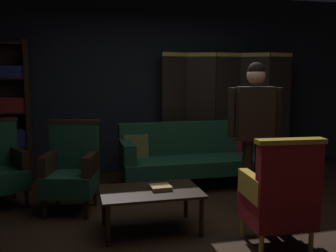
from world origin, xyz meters
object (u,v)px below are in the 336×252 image
armchair_gilt_accent (280,196)px  folding_screen (227,110)px  book_tan_leather (160,187)px  velvet_couch (195,154)px  coffee_table (151,195)px  armchair_wing_left (72,169)px  standing_figure (255,125)px

armchair_gilt_accent → folding_screen: bearing=77.5°
folding_screen → book_tan_leather: bearing=-126.5°
velvet_couch → book_tan_leather: 1.68m
folding_screen → coffee_table: (-1.68, -2.14, -0.61)m
velvet_couch → coffee_table: (-0.93, -1.47, -0.08)m
folding_screen → armchair_wing_left: 2.83m
armchair_wing_left → standing_figure: standing_figure is taller
armchair_wing_left → folding_screen: bearing=28.4°
armchair_gilt_accent → book_tan_leather: bearing=144.2°
standing_figure → book_tan_leather: (-1.09, -0.15, -0.59)m
coffee_table → standing_figure: size_ratio=0.59×
armchair_wing_left → velvet_couch: bearing=21.3°
armchair_gilt_accent → velvet_couch: bearing=93.4°
velvet_couch → standing_figure: 1.45m
velvet_couch → armchair_gilt_accent: (0.13, -2.14, 0.04)m
folding_screen → book_tan_leather: size_ratio=10.53×
standing_figure → book_tan_leather: 1.25m
armchair_gilt_accent → standing_figure: (0.14, 0.84, 0.54)m
folding_screen → armchair_wing_left: bearing=-151.6°
armchair_wing_left → book_tan_leather: (0.87, -0.80, -0.05)m
standing_figure → armchair_wing_left: bearing=161.8°
armchair_gilt_accent → standing_figure: bearing=80.4°
coffee_table → standing_figure: standing_figure is taller
velvet_couch → armchair_wing_left: 1.82m
folding_screen → velvet_couch: size_ratio=1.01×
armchair_wing_left → book_tan_leather: 1.19m
velvet_couch → armchair_wing_left: bearing=-158.7°
folding_screen → standing_figure: size_ratio=1.26×
folding_screen → book_tan_leather: folding_screen is taller
velvet_couch → standing_figure: bearing=-78.5°
folding_screen → coffee_table: 2.79m
coffee_table → armchair_gilt_accent: 1.25m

